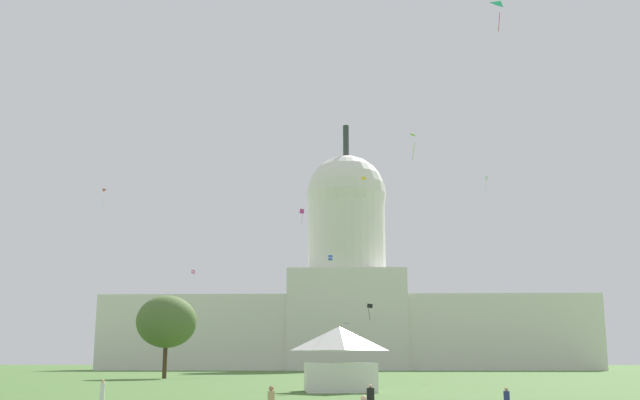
# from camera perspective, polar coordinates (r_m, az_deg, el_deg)

# --- Properties ---
(capitol_building) EXTENTS (141.64, 25.97, 73.90)m
(capitol_building) POSITION_cam_1_polar(r_m,az_deg,el_deg) (226.35, 2.05, -7.78)
(capitol_building) COLOR silver
(capitol_building) RESTS_ON ground_plane
(event_tent) EXTENTS (7.68, 8.00, 6.27)m
(event_tent) POSITION_cam_1_polar(r_m,az_deg,el_deg) (75.93, 1.47, -11.78)
(event_tent) COLOR white
(event_tent) RESTS_ON ground_plane
(tree_west_far) EXTENTS (11.03, 9.85, 13.49)m
(tree_west_far) POSITION_cam_1_polar(r_m,az_deg,el_deg) (129.86, -11.43, -8.93)
(tree_west_far) COLOR #42301E
(tree_west_far) RESTS_ON ground_plane
(person_white_front_center) EXTENTS (0.37, 0.37, 1.72)m
(person_white_front_center) POSITION_cam_1_polar(r_m,az_deg,el_deg) (56.14, -15.99, -13.74)
(person_white_front_center) COLOR silver
(person_white_front_center) RESTS_ON ground_plane
(kite_lime_mid) EXTENTS (1.26, 1.51, 3.48)m
(kite_lime_mid) POSITION_cam_1_polar(r_m,az_deg,el_deg) (106.94, 6.80, 4.56)
(kite_lime_mid) COLOR #8CD133
(kite_violet_low) EXTENTS (1.70, 1.22, 2.45)m
(kite_violet_low) POSITION_cam_1_polar(r_m,az_deg,el_deg) (205.24, 1.93, -9.36)
(kite_violet_low) COLOR purple
(kite_blue_mid) EXTENTS (1.03, 1.03, 1.20)m
(kite_blue_mid) POSITION_cam_1_polar(r_m,az_deg,el_deg) (182.70, 0.79, -4.35)
(kite_blue_mid) COLOR blue
(kite_magenta_high) EXTENTS (1.08, 0.55, 3.42)m
(kite_magenta_high) POSITION_cam_1_polar(r_m,az_deg,el_deg) (169.88, -1.36, -0.94)
(kite_magenta_high) COLOR #D1339E
(kite_white_mid) EXTENTS (0.81, 0.94, 3.72)m
(kite_white_mid) POSITION_cam_1_polar(r_m,az_deg,el_deg) (136.43, 12.35, 1.44)
(kite_white_mid) COLOR white
(kite_red_mid) EXTENTS (0.98, 1.80, 3.22)m
(kite_red_mid) POSITION_cam_1_polar(r_m,az_deg,el_deg) (114.37, -15.73, 0.56)
(kite_red_mid) COLOR red
(kite_pink_mid) EXTENTS (0.91, 0.84, 1.12)m
(kite_pink_mid) POSITION_cam_1_polar(r_m,az_deg,el_deg) (203.91, -9.48, -5.33)
(kite_pink_mid) COLOR pink
(kite_black_low) EXTENTS (1.12, 0.21, 3.13)m
(kite_black_low) POSITION_cam_1_polar(r_m,az_deg,el_deg) (144.25, 3.75, -8.04)
(kite_black_low) COLOR black
(kite_yellow_high) EXTENTS (1.06, 0.34, 0.92)m
(kite_yellow_high) POSITION_cam_1_polar(r_m,az_deg,el_deg) (182.93, 3.28, 1.64)
(kite_yellow_high) COLOR yellow
(kite_cyan_high) EXTENTS (1.86, 1.63, 3.56)m
(kite_cyan_high) POSITION_cam_1_polar(r_m,az_deg,el_deg) (96.80, 13.38, 14.02)
(kite_cyan_high) COLOR #33BCDB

